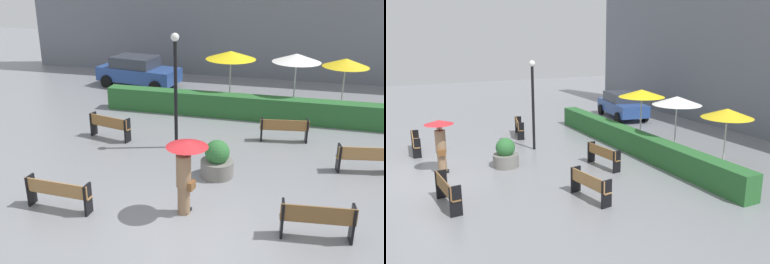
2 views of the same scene
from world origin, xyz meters
TOP-DOWN VIEW (x-y plane):
  - ground_plane at (0.00, 0.00)m, footprint 60.00×60.00m
  - bench_near_right at (2.96, 0.13)m, footprint 1.73×0.52m
  - bench_far_left at (-4.40, 4.78)m, footprint 1.69×0.70m
  - bench_near_left at (-3.53, -0.21)m, footprint 1.83×0.41m
  - bench_far_right at (4.36, 4.19)m, footprint 1.71×0.64m
  - bench_back_row at (1.79, 6.15)m, footprint 1.74×0.57m
  - pedestrian_with_umbrella at (-0.29, 0.46)m, footprint 1.05×1.05m
  - planter_pot at (0.04, 2.79)m, footprint 1.00×1.00m
  - lamp_post at (-1.81, 4.64)m, footprint 0.28×0.28m
  - patio_umbrella_yellow at (-0.87, 9.76)m, footprint 2.19×2.19m
  - patio_umbrella_white at (1.92, 9.54)m, footprint 2.02×2.02m
  - patio_umbrella_yellow_far at (3.93, 10.28)m, footprint 1.93×1.93m
  - hedge_strip at (0.48, 8.40)m, footprint 12.94×0.70m
  - building_facade at (0.00, 16.00)m, footprint 28.00×1.20m
  - parked_car at (-6.13, 12.05)m, footprint 4.43×2.52m

SIDE VIEW (x-z plane):
  - ground_plane at x=0.00m, z-range 0.00..0.00m
  - hedge_strip at x=0.48m, z-range 0.00..0.96m
  - planter_pot at x=0.04m, z-range -0.08..1.07m
  - bench_near_left at x=-3.53m, z-range 0.09..0.93m
  - bench_back_row at x=1.79m, z-range 0.09..0.94m
  - bench_far_right at x=4.36m, z-range 0.08..0.95m
  - bench_far_left at x=-4.40m, z-range 0.09..0.97m
  - bench_near_right at x=2.96m, z-range 0.09..1.01m
  - parked_car at x=-6.13m, z-range 0.03..1.60m
  - pedestrian_with_umbrella at x=-0.29m, z-range 0.34..2.38m
  - patio_umbrella_yellow_far at x=3.93m, z-range 0.99..3.33m
  - patio_umbrella_yellow at x=-0.87m, z-range 1.08..3.60m
  - patio_umbrella_white at x=1.92m, z-range 1.11..3.69m
  - lamp_post at x=-1.81m, z-range 0.45..4.41m
  - building_facade at x=0.00m, z-range 0.00..8.92m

